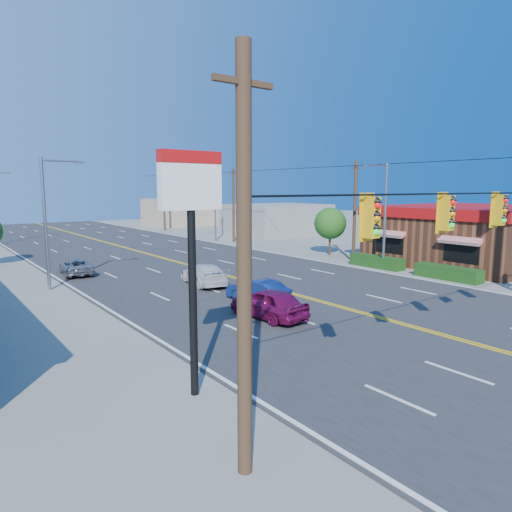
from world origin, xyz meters
TOP-DOWN VIEW (x-y plane):
  - ground at (0.00, 0.00)m, footprint 160.00×160.00m
  - road at (0.00, 20.00)m, footprint 20.00×120.00m
  - kfc at (19.90, 12.00)m, footprint 16.30×12.40m
  - pizza_hut_sign at (-11.00, 4.00)m, footprint 1.90×0.30m
  - streetlight_se at (10.79, 14.00)m, footprint 2.55×0.25m
  - streetlight_ne at (10.79, 38.00)m, footprint 2.55×0.25m
  - streetlight_sw at (-10.79, 22.00)m, footprint 2.55×0.25m
  - utility_pole_near at (12.20, 18.00)m, footprint 0.28×0.28m
  - utility_pole_mid at (12.20, 36.00)m, footprint 0.28×0.28m
  - utility_pole_far at (12.20, 54.00)m, footprint 0.28×0.28m
  - tree_kfc_rear at (13.50, 22.00)m, footprint 2.94×2.94m
  - bld_east_mid at (22.00, 40.00)m, footprint 12.00×10.00m
  - bld_east_far at (19.00, 62.00)m, footprint 10.00×10.00m
  - car_magenta at (-4.25, 8.92)m, footprint 2.00×4.34m
  - car_blue at (-2.78, 11.64)m, footprint 1.92×3.96m
  - car_white at (-2.81, 17.32)m, footprint 2.62×4.87m
  - car_silver at (-8.35, 25.71)m, footprint 2.40×4.33m

SIDE VIEW (x-z plane):
  - ground at x=0.00m, z-range 0.00..0.00m
  - road at x=0.00m, z-range 0.00..0.06m
  - car_silver at x=-8.35m, z-range 0.00..1.15m
  - car_blue at x=-2.78m, z-range 0.00..1.25m
  - car_white at x=-2.81m, z-range 0.00..1.34m
  - car_magenta at x=-4.25m, z-range 0.00..1.44m
  - bld_east_mid at x=22.00m, z-range 0.00..4.00m
  - bld_east_far at x=19.00m, z-range 0.00..4.40m
  - kfc at x=19.90m, z-range 0.03..4.73m
  - tree_kfc_rear at x=13.50m, z-range 0.73..5.14m
  - utility_pole_near at x=12.20m, z-range 0.00..8.40m
  - utility_pole_mid at x=12.20m, z-range 0.00..8.40m
  - utility_pole_far at x=12.20m, z-range 0.00..8.40m
  - streetlight_se at x=10.79m, z-range 0.51..8.51m
  - streetlight_ne at x=10.79m, z-range 0.51..8.51m
  - streetlight_sw at x=-10.79m, z-range 0.51..8.51m
  - pizza_hut_sign at x=-11.00m, z-range 1.76..8.61m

